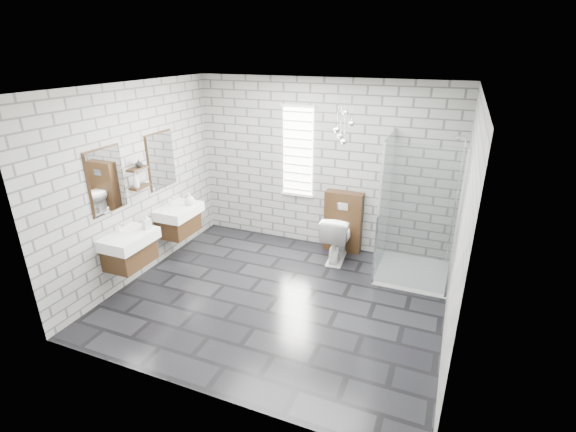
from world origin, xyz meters
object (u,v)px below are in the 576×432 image
Objects in this scene: shower_enclosure at (408,246)px; vanity_right at (177,212)px; vanity_left at (127,240)px; cistern_panel at (343,222)px; toilet at (337,237)px.

vanity_right is at bearing -169.00° from shower_enclosure.
vanity_left reaches higher than cistern_panel.
vanity_right is at bearing -153.15° from cistern_panel.
vanity_right reaches higher than toilet.
cistern_panel is at bearing 154.37° from shower_enclosure.
vanity_right is at bearing 15.88° from toilet.
vanity_left is 3.26m from cistern_panel.
shower_enclosure is at bearing 11.00° from vanity_right.
vanity_left is 1.57× the size of cistern_panel.
toilet is (-1.08, 0.17, -0.13)m from shower_enclosure.
vanity_right is 3.48m from shower_enclosure.
shower_enclosure is at bearing -25.63° from cistern_panel.
cistern_panel is 1.33× the size of toilet.
cistern_panel is 0.37m from toilet.
vanity_left is at bearing -135.85° from cistern_panel.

